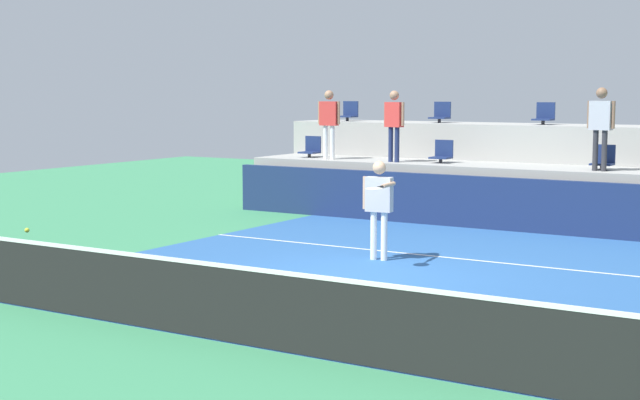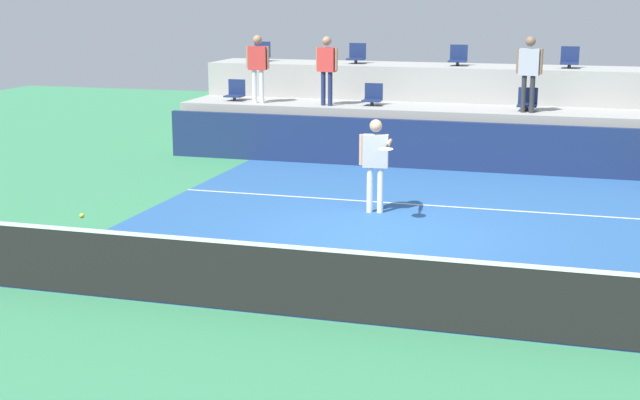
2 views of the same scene
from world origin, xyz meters
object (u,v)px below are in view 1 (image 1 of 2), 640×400
stadium_chair_upper_left (441,114)px  tennis_player (379,200)px  stadium_chair_upper_far_left (349,113)px  spectator_in_grey (329,118)px  stadium_chair_lower_far_left (311,149)px  stadium_chair_lower_right (603,159)px  stadium_chair_lower_left (442,153)px  tennis_ball (27,230)px  stadium_chair_upper_center (544,115)px  spectator_in_white (394,119)px  spectator_leaning_on_rail (601,121)px

stadium_chair_upper_left → tennis_player: stadium_chair_upper_left is taller
stadium_chair_upper_far_left → spectator_in_grey: spectator_in_grey is taller
stadium_chair_lower_far_left → stadium_chair_upper_left: (2.68, 1.80, 0.85)m
stadium_chair_lower_right → stadium_chair_lower_left: bearing=180.0°
tennis_player → spectator_in_grey: size_ratio=1.03×
stadium_chair_upper_left → stadium_chair_lower_left: bearing=-64.5°
tennis_ball → stadium_chair_lower_far_left: bearing=100.4°
tennis_player → stadium_chair_lower_left: bearing=103.7°
stadium_chair_upper_center → tennis_ball: stadium_chair_upper_center is taller
stadium_chair_upper_far_left → stadium_chair_upper_left: bearing=0.0°
stadium_chair_lower_far_left → spectator_in_white: (2.49, -0.38, 0.77)m
stadium_chair_lower_right → spectator_leaning_on_rail: (0.02, -0.38, 0.81)m
stadium_chair_lower_left → spectator_leaning_on_rail: 3.77m
stadium_chair_lower_left → stadium_chair_upper_left: 2.17m
stadium_chair_upper_center → spectator_leaning_on_rail: 2.89m
stadium_chair_upper_left → stadium_chair_upper_center: bearing=0.0°
stadium_chair_lower_left → stadium_chair_upper_center: stadium_chair_upper_center is taller
stadium_chair_lower_right → tennis_ball: stadium_chair_lower_right is taller
spectator_in_grey → spectator_leaning_on_rail: spectator_leaning_on_rail is taller
stadium_chair_lower_far_left → spectator_in_grey: (0.75, -0.38, 0.77)m
spectator_leaning_on_rail → stadium_chair_lower_right: bearing=93.6°
stadium_chair_upper_far_left → stadium_chair_upper_center: 5.27m
stadium_chair_lower_right → stadium_chair_upper_left: (-4.50, 1.80, 0.85)m
stadium_chair_lower_far_left → stadium_chair_upper_center: size_ratio=1.00×
stadium_chair_lower_left → tennis_ball: stadium_chair_lower_left is taller
stadium_chair_upper_far_left → stadium_chair_upper_left: size_ratio=1.00×
stadium_chair_upper_left → tennis_player: size_ratio=0.31×
stadium_chair_upper_center → tennis_player: 7.60m
spectator_leaning_on_rail → tennis_ball: bearing=-117.1°
spectator_in_grey → tennis_ball: (1.21, -10.26, -1.32)m
spectator_leaning_on_rail → tennis_ball: (-5.24, -10.26, -1.36)m
spectator_in_white → tennis_player: bearing=-65.4°
stadium_chair_lower_left → spectator_in_grey: (-2.79, -0.38, 0.77)m
stadium_chair_upper_far_left → tennis_ball: bearing=-81.3°
stadium_chair_lower_right → spectator_leaning_on_rail: size_ratio=0.31×
spectator_in_white → tennis_ball: bearing=-93.0°
stadium_chair_lower_far_left → spectator_in_grey: bearing=-27.2°
stadium_chair_upper_left → tennis_player: bearing=-73.3°
stadium_chair_lower_far_left → tennis_player: bearing=-49.1°
stadium_chair_lower_far_left → stadium_chair_lower_left: same height
stadium_chair_upper_left → spectator_in_white: bearing=-94.8°
spectator_in_white → spectator_leaning_on_rail: bearing=-0.0°
stadium_chair_lower_far_left → tennis_ball: size_ratio=7.65×
stadium_chair_lower_left → tennis_player: 5.86m
stadium_chair_lower_far_left → stadium_chair_lower_right: (7.18, 0.00, 0.00)m
tennis_player → tennis_ball: (-2.96, -4.96, -0.12)m
stadium_chair_lower_right → spectator_in_white: (-4.68, -0.38, 0.77)m
stadium_chair_upper_left → stadium_chair_lower_right: bearing=-21.8°
tennis_player → stadium_chair_upper_center: bearing=87.0°
tennis_ball → stadium_chair_upper_far_left: bearing=98.7°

